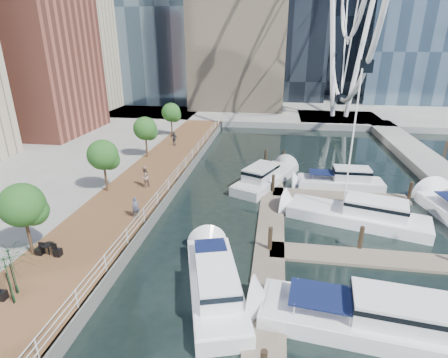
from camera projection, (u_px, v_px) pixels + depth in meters
name	position (u px, v px, depth m)	size (l,w,h in m)	color
ground	(201.00, 338.00, 16.57)	(520.00, 520.00, 0.00)	black
boardwalk	(138.00, 193.00, 31.48)	(6.00, 60.00, 1.00)	brown
seawall	(170.00, 195.00, 31.06)	(0.25, 60.00, 1.00)	#595954
land_far	(269.00, 87.00, 110.47)	(200.00, 114.00, 1.00)	gray
pier	(339.00, 119.00, 62.41)	(14.00, 12.00, 1.00)	gray
railing	(169.00, 184.00, 30.71)	(0.10, 60.00, 1.05)	white
floating_docks	(342.00, 236.00, 24.49)	(16.00, 34.00, 2.60)	#6D6051
street_trees	(103.00, 155.00, 29.53)	(2.60, 42.60, 4.60)	#3F2B1C
yacht_foreground	(368.00, 330.00, 17.03)	(3.09, 11.54, 2.15)	silver
pedestrian_near	(136.00, 207.00, 25.72)	(0.59, 0.39, 1.61)	#494E62
pedestrian_mid	(145.00, 177.00, 31.18)	(0.93, 0.73, 1.92)	gray
pedestrian_far	(174.00, 139.00, 44.06)	(1.06, 0.44, 1.80)	#30333C
moored_yachts	(358.00, 230.00, 26.24)	(23.79, 32.36, 11.50)	white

